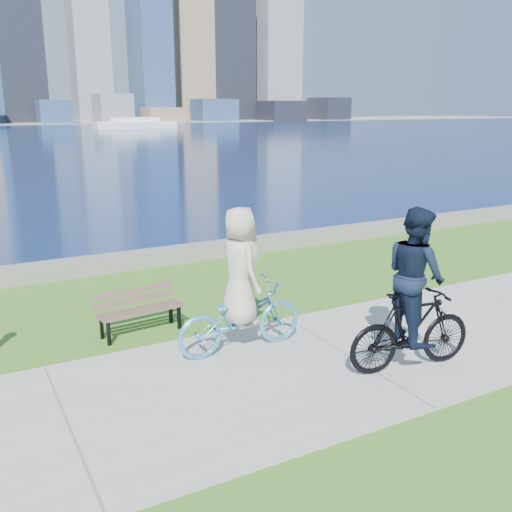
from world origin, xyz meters
The scene contains 7 objects.
ground centered at (0.00, 0.00, 0.00)m, with size 320.00×320.00×0.00m, color #366A1C.
concrete_path centered at (0.00, 0.00, 0.01)m, with size 80.00×3.50×0.02m, color #9B9B96.
seawall centered at (0.00, 6.20, 0.17)m, with size 90.00×0.50×0.35m, color slate.
ferry_far centered at (23.39, 87.61, 0.74)m, with size 13.07×3.74×1.77m.
park_bench centered at (-2.41, 2.38, 0.44)m, with size 1.42×0.61×0.71m.
cyclist_woman centered at (-1.30, 0.94, 0.83)m, with size 0.71×2.01×2.18m.
cyclist_man centered at (0.49, -0.74, 0.98)m, with size 0.83×1.95×2.29m.
Camera 1 is at (-4.89, -6.16, 3.58)m, focal length 40.00 mm.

